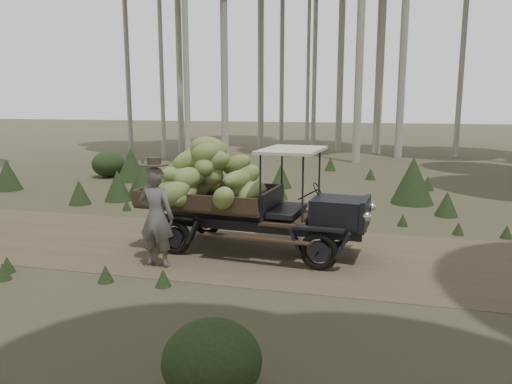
# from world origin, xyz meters

# --- Properties ---
(ground) EXTENTS (120.00, 120.00, 0.00)m
(ground) POSITION_xyz_m (0.00, 0.00, 0.00)
(ground) COLOR #473D2B
(ground) RESTS_ON ground
(dirt_track) EXTENTS (70.00, 4.00, 0.01)m
(dirt_track) POSITION_xyz_m (0.00, 0.00, 0.00)
(dirt_track) COLOR brown
(dirt_track) RESTS_ON ground
(banana_truck) EXTENTS (4.72, 2.57, 2.36)m
(banana_truck) POSITION_xyz_m (-1.72, 0.05, 1.37)
(banana_truck) COLOR black
(banana_truck) RESTS_ON ground
(farmer) EXTENTS (0.70, 0.52, 2.02)m
(farmer) POSITION_xyz_m (-2.59, -1.33, 0.95)
(farmer) COLOR #57534F
(farmer) RESTS_ON ground
(undergrowth) EXTENTS (23.47, 23.00, 1.39)m
(undergrowth) POSITION_xyz_m (0.69, 0.94, 0.50)
(undergrowth) COLOR #233319
(undergrowth) RESTS_ON ground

